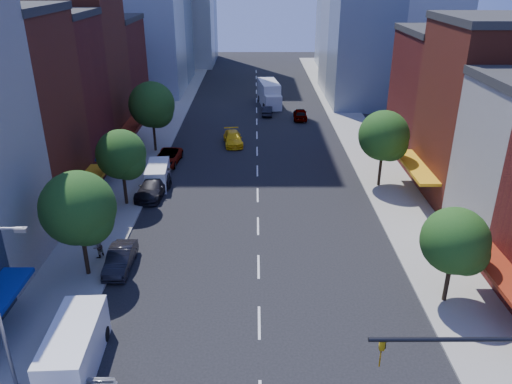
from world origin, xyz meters
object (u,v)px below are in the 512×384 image
parked_car_third (167,157)px  traffic_car_far (300,114)px  parked_car_second (120,259)px  parked_car_rear (153,187)px  cargo_van_far (158,175)px  traffic_car_oncoming (267,111)px  taxi (233,138)px  pedestrian_far (98,247)px  box_truck (269,94)px  cargo_van_near (74,350)px

parked_car_third → traffic_car_far: (15.46, 17.03, 0.05)m
parked_car_second → parked_car_rear: size_ratio=0.80×
cargo_van_far → traffic_car_oncoming: bearing=61.9°
cargo_van_far → taxi: 13.81m
parked_car_second → taxi: size_ratio=0.89×
parked_car_rear → pedestrian_far: pedestrian_far is taller
parked_car_third → parked_car_rear: bearing=-84.8°
pedestrian_far → parked_car_third: bearing=-160.1°
box_truck → taxi: bearing=-111.8°
cargo_van_near → box_truck: size_ratio=0.66×
traffic_car_far → box_truck: size_ratio=0.51×
traffic_car_far → box_truck: box_truck is taller
pedestrian_far → traffic_car_far: bearing=179.8°
parked_car_third → cargo_van_far: cargo_van_far is taller
parked_car_second → traffic_car_oncoming: size_ratio=1.13×
box_truck → pedestrian_far: bearing=-114.3°
traffic_car_far → parked_car_third: bearing=50.2°
parked_car_second → pedestrian_far: size_ratio=2.65×
cargo_van_near → traffic_car_far: bearing=68.9°
traffic_car_far → traffic_car_oncoming: bearing=-23.8°
cargo_van_far → box_truck: (11.42, 30.85, 0.62)m
cargo_van_far → parked_car_second: bearing=-94.3°
parked_car_rear → cargo_van_far: cargo_van_far is taller
parked_car_third → taxi: size_ratio=1.03×
cargo_van_far → pedestrian_far: bearing=-102.4°
taxi → cargo_van_far: bearing=-126.4°
traffic_car_oncoming → box_truck: 5.99m
cargo_van_far → pedestrian_far: (-1.88, -13.29, -0.01)m
taxi → traffic_car_oncoming: 13.57m
parked_car_second → cargo_van_near: cargo_van_near is taller
parked_car_third → pedestrian_far: 19.11m
traffic_car_oncoming → pedestrian_far: size_ratio=2.34×
parked_car_third → traffic_car_far: bearing=53.0°
taxi → box_truck: (4.75, 18.76, 0.89)m
taxi → pedestrian_far: pedestrian_far is taller
traffic_car_oncoming → box_truck: (0.43, 5.89, 0.97)m
parked_car_rear → box_truck: 35.07m
parked_car_third → cargo_van_near: (0.01, -29.69, 0.48)m
traffic_car_oncoming → pedestrian_far: (-12.87, -38.25, 0.34)m
parked_car_third → cargo_van_near: size_ratio=0.89×
cargo_van_near → parked_car_third: bearing=87.2°
traffic_car_far → pedestrian_far: 40.00m
parked_car_third → taxi: bearing=48.8°
taxi → traffic_car_far: (8.78, 10.66, 0.04)m
taxi → traffic_car_far: bearing=43.0°
parked_car_rear → pedestrian_far: size_ratio=3.31×
traffic_car_oncoming → cargo_van_near: bearing=80.8°
parked_car_third → parked_car_rear: parked_car_rear is taller
parked_car_rear → box_truck: size_ratio=0.64×
traffic_car_oncoming → pedestrian_far: pedestrian_far is taller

